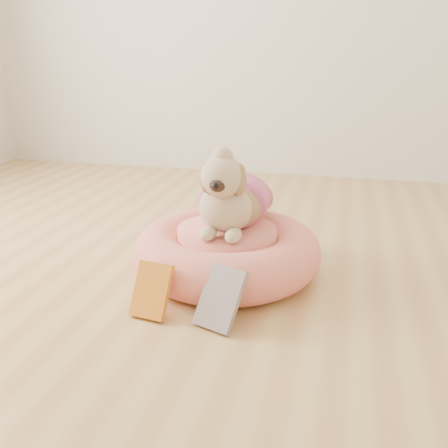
% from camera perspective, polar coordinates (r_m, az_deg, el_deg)
% --- Properties ---
extents(floor, '(4.50, 4.50, 0.00)m').
position_cam_1_polar(floor, '(1.70, -12.09, -11.22)').
color(floor, tan).
rests_on(floor, ground).
extents(pet_bed, '(0.74, 0.74, 0.19)m').
position_cam_1_polar(pet_bed, '(1.99, 0.35, -3.16)').
color(pet_bed, '#FF8363').
rests_on(pet_bed, floor).
extents(dog, '(0.34, 0.48, 0.35)m').
position_cam_1_polar(dog, '(1.91, 0.90, 4.56)').
color(dog, brown).
rests_on(dog, pet_bed).
extents(book_yellow, '(0.14, 0.13, 0.18)m').
position_cam_1_polar(book_yellow, '(1.70, -8.26, -7.52)').
color(book_yellow, gold).
rests_on(book_yellow, floor).
extents(book_white, '(0.17, 0.17, 0.19)m').
position_cam_1_polar(book_white, '(1.63, -0.44, -8.46)').
color(book_white, white).
rests_on(book_white, floor).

